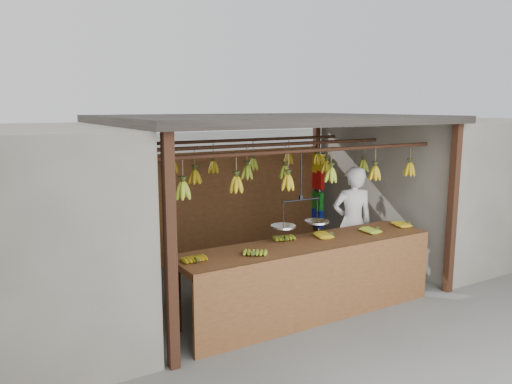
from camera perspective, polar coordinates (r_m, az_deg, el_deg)
ground at (r=7.28m, az=1.23°, el=-10.49°), size 80.00×80.00×0.00m
stall at (r=7.13m, az=-0.12°, el=5.36°), size 4.30×3.30×2.40m
neighbor_right at (r=9.35m, az=20.34°, el=0.74°), size 3.00×3.00×2.30m
counter at (r=6.04m, az=6.66°, el=-7.83°), size 3.48×0.76×0.96m
hanging_bananas at (r=6.89m, az=1.29°, el=2.42°), size 3.62×2.22×0.36m
balance_scale at (r=6.07m, az=5.11°, el=-3.26°), size 0.78×0.30×0.90m
vendor at (r=7.43m, az=10.94°, el=-3.50°), size 0.71×0.58×1.67m
bag_bundles at (r=9.17m, az=7.10°, el=0.16°), size 0.08×0.26×1.35m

